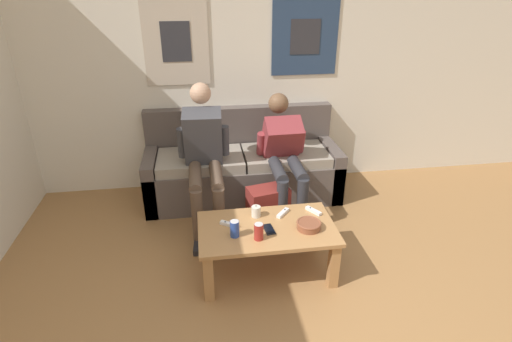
{
  "coord_description": "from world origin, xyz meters",
  "views": [
    {
      "loc": [
        -0.56,
        -1.41,
        2.05
      ],
      "look_at": [
        -0.14,
        1.45,
        0.66
      ],
      "focal_mm": 28.0,
      "sensor_mm": 36.0,
      "label": 1
    }
  ],
  "objects_px": {
    "coffee_table": "(267,235)",
    "drink_can_blue": "(235,229)",
    "drink_can_red": "(259,232)",
    "game_controller_near_left": "(313,211)",
    "couch": "(243,169)",
    "person_seated_adult": "(204,153)",
    "cell_phone": "(269,229)",
    "pillar_candle": "(256,211)",
    "game_controller_far_center": "(283,213)",
    "game_controller_near_right": "(229,224)",
    "ceramic_bowl": "(309,225)",
    "person_seated_teen": "(284,152)",
    "backpack": "(268,210)"
  },
  "relations": [
    {
      "from": "ceramic_bowl",
      "to": "coffee_table",
      "type": "bearing_deg",
      "value": 168.18
    },
    {
      "from": "couch",
      "to": "pillar_candle",
      "type": "bearing_deg",
      "value": -91.15
    },
    {
      "from": "game_controller_near_right",
      "to": "cell_phone",
      "type": "xyz_separation_m",
      "value": [
        0.28,
        -0.1,
        -0.01
      ]
    },
    {
      "from": "ceramic_bowl",
      "to": "pillar_candle",
      "type": "distance_m",
      "value": 0.42
    },
    {
      "from": "pillar_candle",
      "to": "game_controller_near_left",
      "type": "distance_m",
      "value": 0.45
    },
    {
      "from": "drink_can_red",
      "to": "game_controller_near_right",
      "type": "xyz_separation_m",
      "value": [
        -0.19,
        0.2,
        -0.05
      ]
    },
    {
      "from": "game_controller_far_center",
      "to": "pillar_candle",
      "type": "bearing_deg",
      "value": 179.34
    },
    {
      "from": "drink_can_red",
      "to": "cell_phone",
      "type": "height_order",
      "value": "drink_can_red"
    },
    {
      "from": "coffee_table",
      "to": "pillar_candle",
      "type": "distance_m",
      "value": 0.2
    },
    {
      "from": "cell_phone",
      "to": "drink_can_red",
      "type": "bearing_deg",
      "value": -132.41
    },
    {
      "from": "game_controller_far_center",
      "to": "drink_can_red",
      "type": "bearing_deg",
      "value": -128.6
    },
    {
      "from": "person_seated_adult",
      "to": "game_controller_near_right",
      "type": "height_order",
      "value": "person_seated_adult"
    },
    {
      "from": "drink_can_red",
      "to": "cell_phone",
      "type": "xyz_separation_m",
      "value": [
        0.09,
        0.1,
        -0.06
      ]
    },
    {
      "from": "couch",
      "to": "pillar_candle",
      "type": "xyz_separation_m",
      "value": [
        -0.02,
        -1.08,
        0.15
      ]
    },
    {
      "from": "couch",
      "to": "cell_phone",
      "type": "distance_m",
      "value": 1.29
    },
    {
      "from": "couch",
      "to": "game_controller_near_left",
      "type": "distance_m",
      "value": 1.18
    },
    {
      "from": "person_seated_teen",
      "to": "game_controller_far_center",
      "type": "bearing_deg",
      "value": -102.23
    },
    {
      "from": "person_seated_adult",
      "to": "cell_phone",
      "type": "distance_m",
      "value": 1.02
    },
    {
      "from": "coffee_table",
      "to": "drink_can_red",
      "type": "height_order",
      "value": "drink_can_red"
    },
    {
      "from": "ceramic_bowl",
      "to": "person_seated_teen",
      "type": "bearing_deg",
      "value": 89.09
    },
    {
      "from": "game_controller_far_center",
      "to": "person_seated_teen",
      "type": "bearing_deg",
      "value": 77.77
    },
    {
      "from": "couch",
      "to": "drink_can_red",
      "type": "bearing_deg",
      "value": -91.96
    },
    {
      "from": "drink_can_blue",
      "to": "drink_can_red",
      "type": "relative_size",
      "value": 1.0
    },
    {
      "from": "pillar_candle",
      "to": "game_controller_far_center",
      "type": "height_order",
      "value": "pillar_candle"
    },
    {
      "from": "pillar_candle",
      "to": "game_controller_near_right",
      "type": "relative_size",
      "value": 0.7
    },
    {
      "from": "coffee_table",
      "to": "person_seated_teen",
      "type": "relative_size",
      "value": 0.94
    },
    {
      "from": "couch",
      "to": "game_controller_far_center",
      "type": "distance_m",
      "value": 1.11
    },
    {
      "from": "ceramic_bowl",
      "to": "game_controller_near_right",
      "type": "height_order",
      "value": "ceramic_bowl"
    },
    {
      "from": "person_seated_teen",
      "to": "drink_can_red",
      "type": "height_order",
      "value": "person_seated_teen"
    },
    {
      "from": "pillar_candle",
      "to": "backpack",
      "type": "bearing_deg",
      "value": 67.19
    },
    {
      "from": "couch",
      "to": "game_controller_near_left",
      "type": "bearing_deg",
      "value": -68.41
    },
    {
      "from": "drink_can_red",
      "to": "person_seated_teen",
      "type": "bearing_deg",
      "value": 69.13
    },
    {
      "from": "drink_can_blue",
      "to": "cell_phone",
      "type": "bearing_deg",
      "value": 8.76
    },
    {
      "from": "person_seated_teen",
      "to": "cell_phone",
      "type": "xyz_separation_m",
      "value": [
        -0.31,
        -0.94,
        -0.2
      ]
    },
    {
      "from": "backpack",
      "to": "cell_phone",
      "type": "bearing_deg",
      "value": -99.94
    },
    {
      "from": "cell_phone",
      "to": "person_seated_adult",
      "type": "bearing_deg",
      "value": 115.55
    },
    {
      "from": "pillar_candle",
      "to": "drink_can_red",
      "type": "height_order",
      "value": "drink_can_red"
    },
    {
      "from": "ceramic_bowl",
      "to": "game_controller_near_right",
      "type": "distance_m",
      "value": 0.59
    },
    {
      "from": "drink_can_red",
      "to": "game_controller_near_left",
      "type": "height_order",
      "value": "drink_can_red"
    },
    {
      "from": "backpack",
      "to": "drink_can_blue",
      "type": "xyz_separation_m",
      "value": [
        -0.36,
        -0.65,
        0.27
      ]
    },
    {
      "from": "drink_can_blue",
      "to": "game_controller_near_right",
      "type": "xyz_separation_m",
      "value": [
        -0.03,
        0.14,
        -0.05
      ]
    },
    {
      "from": "backpack",
      "to": "couch",
      "type": "bearing_deg",
      "value": 102.5
    },
    {
      "from": "backpack",
      "to": "drink_can_red",
      "type": "bearing_deg",
      "value": -105.6
    },
    {
      "from": "cell_phone",
      "to": "drink_can_blue",
      "type": "bearing_deg",
      "value": -171.24
    },
    {
      "from": "ceramic_bowl",
      "to": "drink_can_blue",
      "type": "height_order",
      "value": "drink_can_blue"
    },
    {
      "from": "drink_can_blue",
      "to": "game_controller_near_left",
      "type": "relative_size",
      "value": 0.89
    },
    {
      "from": "pillar_candle",
      "to": "cell_phone",
      "type": "bearing_deg",
      "value": -71.77
    },
    {
      "from": "coffee_table",
      "to": "drink_can_blue",
      "type": "distance_m",
      "value": 0.29
    },
    {
      "from": "couch",
      "to": "game_controller_far_center",
      "type": "xyz_separation_m",
      "value": [
        0.19,
        -1.09,
        0.12
      ]
    },
    {
      "from": "person_seated_adult",
      "to": "drink_can_red",
      "type": "distance_m",
      "value": 1.07
    }
  ]
}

